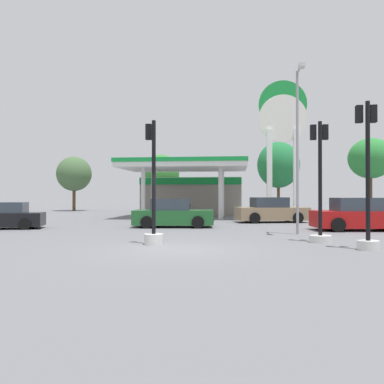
% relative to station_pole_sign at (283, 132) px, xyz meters
% --- Properties ---
extents(ground_plane, '(90.00, 90.00, 0.00)m').
position_rel_station_pole_sign_xyz_m(ground_plane, '(-5.69, -19.02, -6.81)').
color(ground_plane, slate).
rests_on(ground_plane, ground).
extents(gas_station, '(9.72, 12.92, 4.46)m').
position_rel_station_pole_sign_xyz_m(gas_station, '(-7.70, 4.18, -4.67)').
color(gas_station, gray).
rests_on(gas_station, ground).
extents(station_pole_sign, '(3.77, 0.56, 10.88)m').
position_rel_station_pole_sign_xyz_m(station_pole_sign, '(0.00, 0.00, 0.00)').
color(station_pole_sign, white).
rests_on(station_pole_sign, ground).
extents(car_0, '(4.21, 2.68, 1.40)m').
position_rel_station_pole_sign_xyz_m(car_0, '(-15.80, -12.24, -6.18)').
color(car_0, black).
rests_on(car_0, ground).
extents(car_1, '(4.56, 2.37, 1.57)m').
position_rel_station_pole_sign_xyz_m(car_1, '(-7.19, -10.18, -6.10)').
color(car_1, black).
rests_on(car_1, ground).
extents(car_3, '(4.87, 2.89, 1.63)m').
position_rel_station_pole_sign_xyz_m(car_3, '(-1.41, -5.66, -6.07)').
color(car_3, black).
rests_on(car_3, ground).
extents(car_4, '(4.75, 2.43, 1.64)m').
position_rel_station_pole_sign_xyz_m(car_4, '(2.45, -11.20, -6.07)').
color(car_4, black).
rests_on(car_4, ground).
extents(traffic_signal_0, '(0.69, 0.70, 4.45)m').
position_rel_station_pole_sign_xyz_m(traffic_signal_0, '(-6.66, -17.85, -5.57)').
color(traffic_signal_0, silver).
rests_on(traffic_signal_0, ground).
extents(traffic_signal_1, '(0.81, 0.81, 4.54)m').
position_rel_station_pole_sign_xyz_m(traffic_signal_1, '(-0.57, -16.53, -5.28)').
color(traffic_signal_1, silver).
rests_on(traffic_signal_1, ground).
extents(traffic_signal_2, '(0.69, 0.70, 4.81)m').
position_rel_station_pole_sign_xyz_m(traffic_signal_2, '(0.52, -18.45, -5.00)').
color(traffic_signal_2, silver).
rests_on(traffic_signal_2, ground).
extents(tree_0, '(3.88, 3.88, 6.14)m').
position_rel_station_pole_sign_xyz_m(tree_0, '(-21.89, 10.96, -2.64)').
color(tree_0, brown).
rests_on(tree_0, ground).
extents(tree_1, '(4.06, 4.06, 6.27)m').
position_rel_station_pole_sign_xyz_m(tree_1, '(-11.95, 11.14, -2.68)').
color(tree_1, brown).
rests_on(tree_1, ground).
extents(tree_2, '(4.53, 4.53, 7.53)m').
position_rel_station_pole_sign_xyz_m(tree_2, '(0.88, 11.38, -1.78)').
color(tree_2, brown).
rests_on(tree_2, ground).
extents(tree_3, '(4.75, 4.75, 7.96)m').
position_rel_station_pole_sign_xyz_m(tree_3, '(10.86, 12.69, -1.05)').
color(tree_3, brown).
rests_on(tree_3, ground).
extents(corner_streetlamp, '(0.24, 1.48, 7.40)m').
position_rel_station_pole_sign_xyz_m(corner_streetlamp, '(-0.94, -13.72, -2.40)').
color(corner_streetlamp, gray).
rests_on(corner_streetlamp, ground).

